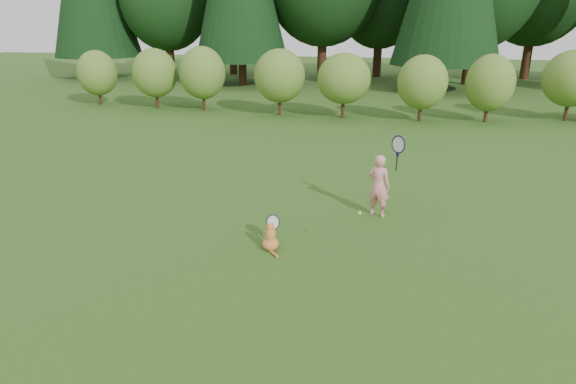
# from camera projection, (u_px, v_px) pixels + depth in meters

# --- Properties ---
(ground) EXTENTS (100.00, 100.00, 0.00)m
(ground) POSITION_uv_depth(u_px,v_px,m) (268.00, 242.00, 8.74)
(ground) COLOR #2F5618
(ground) RESTS_ON ground
(shrub_row) EXTENTS (28.00, 3.00, 2.80)m
(shrub_row) POSITION_uv_depth(u_px,v_px,m) (346.00, 82.00, 20.24)
(shrub_row) COLOR #436920
(shrub_row) RESTS_ON ground
(child) EXTENTS (0.74, 0.49, 1.94)m
(child) POSITION_uv_depth(u_px,v_px,m) (379.00, 184.00, 9.71)
(child) COLOR pink
(child) RESTS_ON ground
(cat) EXTENTS (0.44, 0.75, 0.66)m
(cat) POSITION_uv_depth(u_px,v_px,m) (271.00, 235.00, 8.39)
(cat) COLOR orange
(cat) RESTS_ON ground
(tennis_ball) EXTENTS (0.06, 0.06, 0.06)m
(tennis_ball) POSITION_uv_depth(u_px,v_px,m) (360.00, 213.00, 7.85)
(tennis_ball) COLOR #CDE31A
(tennis_ball) RESTS_ON ground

